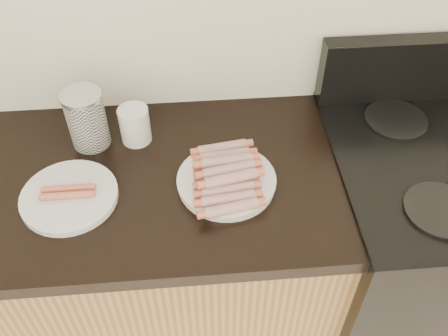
{
  "coord_description": "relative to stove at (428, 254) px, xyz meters",
  "views": [
    {
      "loc": [
        0.02,
        0.78,
        1.86
      ],
      "look_at": [
        0.09,
        1.62,
        0.99
      ],
      "focal_mm": 40.0,
      "sensor_mm": 36.0,
      "label": 1
    }
  ],
  "objects": [
    {
      "name": "stove",
      "position": [
        0.0,
        0.0,
        0.0
      ],
      "size": [
        0.76,
        0.65,
        0.91
      ],
      "color": "black",
      "rests_on": "floor"
    },
    {
      "name": "stove_panel",
      "position": [
        0.0,
        0.28,
        0.55
      ],
      "size": [
        0.76,
        0.06,
        0.2
      ],
      "primitive_type": "cube",
      "color": "black",
      "rests_on": "stove"
    },
    {
      "name": "burner_near_left",
      "position": [
        -0.17,
        -0.17,
        0.46
      ],
      "size": [
        0.18,
        0.18,
        0.01
      ],
      "primitive_type": "cylinder",
      "color": "black",
      "rests_on": "stove"
    },
    {
      "name": "burner_far_left",
      "position": [
        -0.17,
        0.17,
        0.46
      ],
      "size": [
        0.18,
        0.18,
        0.01
      ],
      "primitive_type": "cylinder",
      "color": "black",
      "rests_on": "stove"
    },
    {
      "name": "main_plate",
      "position": [
        -0.68,
        -0.03,
        0.45
      ],
      "size": [
        0.25,
        0.25,
        0.02
      ],
      "primitive_type": "cylinder",
      "rotation": [
        0.0,
        0.0,
        0.0
      ],
      "color": "white",
      "rests_on": "counter_slab"
    },
    {
      "name": "side_plate",
      "position": [
        -1.08,
        -0.04,
        0.45
      ],
      "size": [
        0.29,
        0.29,
        0.02
      ],
      "primitive_type": "cylinder",
      "rotation": [
        0.0,
        0.0,
        0.22
      ],
      "color": "white",
      "rests_on": "counter_slab"
    },
    {
      "name": "hotdog_pile",
      "position": [
        -0.68,
        -0.03,
        0.48
      ],
      "size": [
        0.13,
        0.26,
        0.05
      ],
      "rotation": [
        0.0,
        0.0,
        0.13
      ],
      "color": "#933438",
      "rests_on": "main_plate"
    },
    {
      "name": "plain_sausages",
      "position": [
        -1.08,
        -0.04,
        0.47
      ],
      "size": [
        0.12,
        0.04,
        0.02
      ],
      "rotation": [
        0.0,
        0.0,
        0.01
      ],
      "color": "#CA7039",
      "rests_on": "side_plate"
    },
    {
      "name": "canister",
      "position": [
        -1.05,
        0.17,
        0.53
      ],
      "size": [
        0.11,
        0.11,
        0.17
      ],
      "rotation": [
        0.0,
        0.0,
        -0.35
      ],
      "color": "white",
      "rests_on": "counter_slab"
    },
    {
      "name": "mug",
      "position": [
        -0.92,
        0.17,
        0.5
      ],
      "size": [
        0.09,
        0.09,
        0.11
      ],
      "primitive_type": "cylinder",
      "rotation": [
        0.0,
        0.0,
        -0.12
      ],
      "color": "white",
      "rests_on": "counter_slab"
    }
  ]
}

